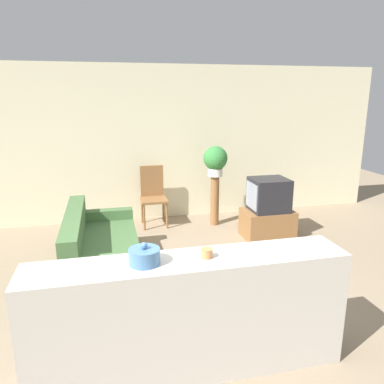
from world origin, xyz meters
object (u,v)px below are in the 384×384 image
couch (100,253)px  television (268,195)px  wooden_chair (153,193)px  potted_plant (215,160)px  decorative_bowl (144,256)px

couch → television: television is taller
wooden_chair → potted_plant: bearing=-14.0°
wooden_chair → couch: bearing=-117.3°
couch → television: 2.69m
couch → wooden_chair: 1.97m
television → decorative_bowl: (-2.19, -2.61, 0.35)m
potted_plant → decorative_bowl: 3.71m
television → potted_plant: 1.09m
television → potted_plant: (-0.64, 0.76, 0.45)m
television → decorative_bowl: size_ratio=2.44×
television → decorative_bowl: bearing=-130.0°
potted_plant → decorative_bowl: potted_plant is taller
couch → potted_plant: size_ratio=3.54×
couch → wooden_chair: wooden_chair is taller
wooden_chair → television: bearing=-31.3°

